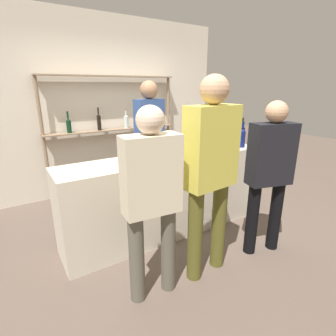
# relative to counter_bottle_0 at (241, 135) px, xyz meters

# --- Properties ---
(ground_plane) EXTENTS (16.00, 16.00, 0.00)m
(ground_plane) POSITION_rel_counter_bottle_0_xyz_m (-1.15, 0.03, -1.11)
(ground_plane) COLOR brown
(bar_counter) EXTENTS (2.51, 0.54, 0.96)m
(bar_counter) POSITION_rel_counter_bottle_0_xyz_m (-1.15, 0.03, -0.62)
(bar_counter) COLOR beige
(bar_counter) RESTS_ON ground_plane
(back_wall) EXTENTS (4.11, 0.12, 2.80)m
(back_wall) POSITION_rel_counter_bottle_0_xyz_m (-1.15, 1.90, 0.29)
(back_wall) COLOR beige
(back_wall) RESTS_ON ground_plane
(back_shelf) EXTENTS (2.20, 0.18, 1.89)m
(back_shelf) POSITION_rel_counter_bottle_0_xyz_m (-1.14, 1.72, 0.14)
(back_shelf) COLOR #897056
(back_shelf) RESTS_ON ground_plane
(counter_bottle_0) EXTENTS (0.08, 0.08, 0.37)m
(counter_bottle_0) POSITION_rel_counter_bottle_0_xyz_m (0.00, 0.00, 0.00)
(counter_bottle_0) COLOR black
(counter_bottle_0) RESTS_ON bar_counter
(counter_bottle_1) EXTENTS (0.08, 0.08, 0.33)m
(counter_bottle_1) POSITION_rel_counter_bottle_0_xyz_m (-0.09, -0.09, -0.01)
(counter_bottle_1) COLOR #0F1956
(counter_bottle_1) RESTS_ON bar_counter
(counter_bottle_2) EXTENTS (0.08, 0.08, 0.32)m
(counter_bottle_2) POSITION_rel_counter_bottle_0_xyz_m (-0.78, -0.02, -0.02)
(counter_bottle_2) COLOR #0F1956
(counter_bottle_2) RESTS_ON bar_counter
(counter_bottle_3) EXTENTS (0.08, 0.08, 0.32)m
(counter_bottle_3) POSITION_rel_counter_bottle_0_xyz_m (-1.25, -0.12, -0.02)
(counter_bottle_3) COLOR #0F1956
(counter_bottle_3) RESTS_ON bar_counter
(counter_bottle_4) EXTENTS (0.09, 0.09, 0.33)m
(counter_bottle_4) POSITION_rel_counter_bottle_0_xyz_m (-0.11, 0.20, -0.01)
(counter_bottle_4) COLOR silver
(counter_bottle_4) RESTS_ON bar_counter
(wine_glass) EXTENTS (0.07, 0.07, 0.17)m
(wine_glass) POSITION_rel_counter_bottle_0_xyz_m (-1.48, 0.08, -0.02)
(wine_glass) COLOR silver
(wine_glass) RESTS_ON bar_counter
(ice_bucket) EXTENTS (0.23, 0.23, 0.20)m
(ice_bucket) POSITION_rel_counter_bottle_0_xyz_m (-0.20, 0.05, -0.04)
(ice_bucket) COLOR #B2B2B7
(ice_bucket) RESTS_ON bar_counter
(customer_center) EXTENTS (0.50, 0.25, 1.82)m
(customer_center) POSITION_rel_counter_bottle_0_xyz_m (-1.24, -0.79, -0.04)
(customer_center) COLOR brown
(customer_center) RESTS_ON ground_plane
(customer_left) EXTENTS (0.46, 0.24, 1.61)m
(customer_left) POSITION_rel_counter_bottle_0_xyz_m (-1.81, -0.77, -0.17)
(customer_left) COLOR #575347
(customer_left) RESTS_ON ground_plane
(customer_right) EXTENTS (0.48, 0.31, 1.60)m
(customer_right) POSITION_rel_counter_bottle_0_xyz_m (-0.50, -0.85, -0.17)
(customer_right) COLOR black
(customer_right) RESTS_ON ground_plane
(server_behind_counter) EXTENTS (0.42, 0.24, 1.80)m
(server_behind_counter) POSITION_rel_counter_bottle_0_xyz_m (-1.01, 0.72, -0.02)
(server_behind_counter) COLOR #121C33
(server_behind_counter) RESTS_ON ground_plane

